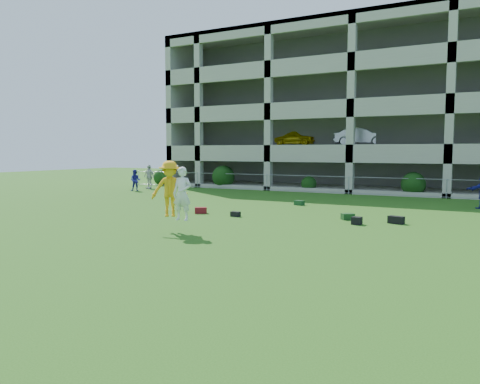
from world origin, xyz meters
The scene contains 13 objects.
ground centered at (0.00, 0.00, 0.00)m, with size 100.00×100.00×0.00m, color #235114.
bystander_a centered at (-14.20, 14.24, 0.76)m, with size 0.74×0.58×1.53m, color #271F91.
bystander_b centered at (-14.65, 16.32, 0.91)m, with size 1.07×0.45×1.83m, color silver.
bag_red_a centered at (-3.42, 6.23, 0.14)m, with size 0.55×0.30×0.28m, color #5C0F17.
bag_black_b centered at (-1.52, 6.08, 0.11)m, with size 0.40×0.25×0.22m, color black.
bag_green_c centered at (3.09, 7.49, 0.13)m, with size 0.50×0.35×0.26m, color #163814.
crate_d centered at (3.75, 6.37, 0.15)m, with size 0.35×0.35×0.30m, color black.
bag_black_e centered at (5.07, 7.33, 0.15)m, with size 0.60×0.30×0.30m, color black.
bag_green_g centered at (-0.60, 11.48, 0.12)m, with size 0.50×0.30×0.25m, color #133519.
frisbee_contest centered at (-1.60, 1.62, 1.50)m, with size 1.65×1.36×2.08m.
parking_garage centered at (-0.01, 27.70, 6.01)m, with size 30.00×14.00×12.00m.
fence centered at (0.00, 19.00, 0.61)m, with size 36.06×0.06×1.20m.
shrub_row centered at (4.59, 19.70, 1.51)m, with size 34.38×2.52×3.50m.
Camera 1 is at (8.27, -11.76, 2.87)m, focal length 35.00 mm.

